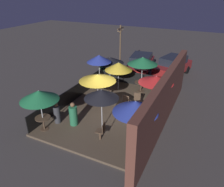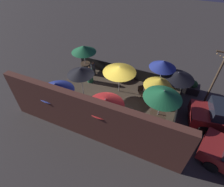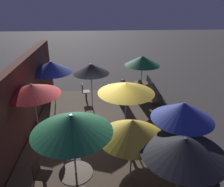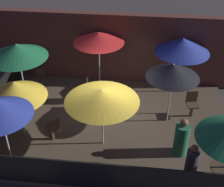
# 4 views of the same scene
# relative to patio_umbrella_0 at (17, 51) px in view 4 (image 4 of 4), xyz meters

# --- Properties ---
(ground_plane) EXTENTS (60.00, 60.00, 0.00)m
(ground_plane) POSITION_rel_patio_umbrella_0_xyz_m (3.17, -0.71, -2.37)
(ground_plane) COLOR #423D3A
(patio_deck) EXTENTS (8.32, 5.65, 0.12)m
(patio_deck) POSITION_rel_patio_umbrella_0_xyz_m (3.17, -0.71, -2.31)
(patio_deck) COLOR brown
(patio_deck) RESTS_ON ground_plane
(building_wall) EXTENTS (9.92, 0.36, 2.94)m
(building_wall) POSITION_rel_patio_umbrella_0_xyz_m (3.17, 2.35, -0.90)
(building_wall) COLOR brown
(building_wall) RESTS_ON ground_plane
(fence_front) EXTENTS (8.12, 0.05, 0.95)m
(fence_front) POSITION_rel_patio_umbrella_0_xyz_m (3.17, -3.49, -1.78)
(fence_front) COLOR black
(fence_front) RESTS_ON patio_deck
(patio_umbrella_0) EXTENTS (2.03, 2.03, 2.49)m
(patio_umbrella_0) POSITION_rel_patio_umbrella_0_xyz_m (0.00, 0.00, 0.00)
(patio_umbrella_0) COLOR #B2B2B7
(patio_umbrella_0) RESTS_ON patio_deck
(patio_umbrella_3) EXTENTS (1.94, 1.94, 2.33)m
(patio_umbrella_3) POSITION_rel_patio_umbrella_0_xyz_m (2.52, 1.62, -0.12)
(patio_umbrella_3) COLOR #B2B2B7
(patio_umbrella_3) RESTS_ON patio_deck
(patio_umbrella_5) EXTENTS (2.03, 2.03, 2.28)m
(patio_umbrella_5) POSITION_rel_patio_umbrella_0_xyz_m (5.62, 1.58, -0.25)
(patio_umbrella_5) COLOR #B2B2B7
(patio_umbrella_5) RESTS_ON patio_deck
(patio_umbrella_6) EXTENTS (1.91, 1.91, 2.03)m
(patio_umbrella_6) POSITION_rel_patio_umbrella_0_xyz_m (0.43, -1.57, -0.50)
(patio_umbrella_6) COLOR #B2B2B7
(patio_umbrella_6) RESTS_ON patio_deck
(patio_umbrella_7) EXTENTS (2.21, 2.21, 2.06)m
(patio_umbrella_7) POSITION_rel_patio_umbrella_0_xyz_m (3.10, -1.73, -0.39)
(patio_umbrella_7) COLOR #B2B2B7
(patio_umbrella_7) RESTS_ON patio_deck
(patio_umbrella_8) EXTENTS (1.73, 1.73, 2.24)m
(patio_umbrella_8) POSITION_rel_patio_umbrella_0_xyz_m (5.18, -0.34, -0.24)
(patio_umbrella_8) COLOR #B2B2B7
(patio_umbrella_8) RESTS_ON patio_deck
(dining_table_0) EXTENTS (0.92, 0.92, 0.71)m
(dining_table_0) POSITION_rel_patio_umbrella_0_xyz_m (-0.00, -0.00, -1.69)
(dining_table_0) COLOR #4C3828
(dining_table_0) RESTS_ON patio_deck
(dining_table_1) EXTENTS (0.78, 0.78, 0.72)m
(dining_table_1) POSITION_rel_patio_umbrella_0_xyz_m (6.56, -3.02, -1.69)
(dining_table_1) COLOR #4C3828
(dining_table_1) RESTS_ON patio_deck
(patio_chair_0) EXTENTS (0.56, 0.56, 0.92)m
(patio_chair_0) POSITION_rel_patio_umbrella_0_xyz_m (1.51, -1.77, -1.75)
(patio_chair_0) COLOR #4C3828
(patio_chair_0) RESTS_ON patio_deck
(patio_chair_1) EXTENTS (0.47, 0.47, 0.93)m
(patio_chair_1) POSITION_rel_patio_umbrella_0_xyz_m (0.21, 1.01, -1.74)
(patio_chair_1) COLOR #4C3828
(patio_chair_1) RESTS_ON patio_deck
(patio_chair_2) EXTENTS (0.48, 0.48, 0.95)m
(patio_chair_2) POSITION_rel_patio_umbrella_0_xyz_m (2.12, 0.48, -1.73)
(patio_chair_2) COLOR #4C3828
(patio_chair_2) RESTS_ON patio_deck
(patio_chair_3) EXTENTS (0.40, 0.40, 0.95)m
(patio_chair_3) POSITION_rel_patio_umbrella_0_xyz_m (2.76, 0.02, -1.73)
(patio_chair_3) COLOR #4C3828
(patio_chair_3) RESTS_ON patio_deck
(patio_chair_4) EXTENTS (0.46, 0.46, 0.94)m
(patio_chair_4) POSITION_rel_patio_umbrella_0_xyz_m (6.02, 0.07, -1.74)
(patio_chair_4) COLOR #4C3828
(patio_chair_4) RESTS_ON patio_deck
(patron_0) EXTENTS (0.62, 0.62, 1.32)m
(patron_0) POSITION_rel_patio_umbrella_0_xyz_m (5.51, -1.88, -1.67)
(patron_0) COLOR #236642
(patron_0) RESTS_ON patio_deck
(patron_1) EXTENTS (0.49, 0.49, 1.18)m
(patron_1) POSITION_rel_patio_umbrella_0_xyz_m (5.74, -2.79, -1.72)
(patron_1) COLOR #333338
(patron_1) RESTS_ON patio_deck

